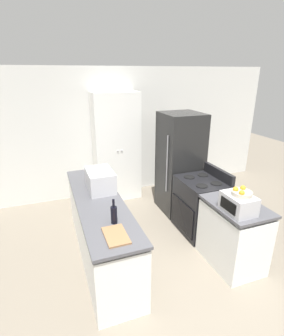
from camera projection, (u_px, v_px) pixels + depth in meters
name	position (u px, v px, depth m)	size (l,w,h in m)	color
ground_plane	(199.00, 308.00, 2.93)	(14.00, 14.00, 0.00)	slate
wall_back	(117.00, 133.00, 5.42)	(7.00, 0.06, 2.60)	silver
counter_left	(100.00, 229.00, 3.66)	(0.60, 2.40, 0.89)	silver
counter_right	(233.00, 235.00, 3.51)	(0.60, 0.85, 0.89)	silver
pantry_cabinet	(117.00, 147.00, 5.22)	(0.89, 0.50, 2.15)	white
stove	(200.00, 205.00, 4.24)	(0.66, 0.77, 1.05)	black
refrigerator	(180.00, 163.00, 4.78)	(0.70, 0.72, 1.83)	black
microwave	(100.00, 180.00, 3.73)	(0.36, 0.53, 0.29)	#B2B2B7
wine_bottle	(114.00, 214.00, 2.91)	(0.07, 0.07, 0.30)	black
toaster_oven	(238.00, 204.00, 3.13)	(0.30, 0.39, 0.23)	#B2B2B7
fruit_bowl	(242.00, 193.00, 3.08)	(0.24, 0.24, 0.09)	#B2A893
cutting_board	(116.00, 235.00, 2.70)	(0.23, 0.37, 0.02)	#8E6642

